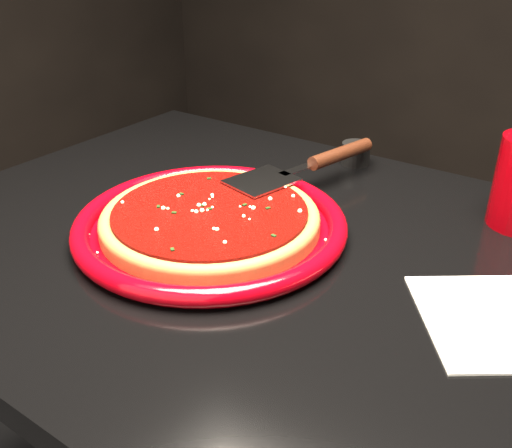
{
  "coord_description": "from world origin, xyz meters",
  "views": [
    {
      "loc": [
        0.34,
        -0.59,
        1.16
      ],
      "look_at": [
        -0.08,
        0.0,
        0.77
      ],
      "focal_mm": 40.0,
      "sensor_mm": 36.0,
      "label": 1
    }
  ],
  "objects_px": {
    "table": "(291,442)",
    "ramekin": "(356,153)",
    "plate": "(211,224)",
    "pizza_server": "(306,164)"
  },
  "relations": [
    {
      "from": "table",
      "to": "ramekin",
      "type": "distance_m",
      "value": 0.53
    },
    {
      "from": "plate",
      "to": "ramekin",
      "type": "bearing_deg",
      "value": 82.06
    },
    {
      "from": "ramekin",
      "to": "plate",
      "type": "bearing_deg",
      "value": -97.94
    },
    {
      "from": "pizza_server",
      "to": "table",
      "type": "bearing_deg",
      "value": -47.64
    },
    {
      "from": "table",
      "to": "plate",
      "type": "relative_size",
      "value": 3.01
    },
    {
      "from": "table",
      "to": "pizza_server",
      "type": "relative_size",
      "value": 3.43
    },
    {
      "from": "table",
      "to": "ramekin",
      "type": "bearing_deg",
      "value": 103.89
    },
    {
      "from": "pizza_server",
      "to": "ramekin",
      "type": "distance_m",
      "value": 0.17
    },
    {
      "from": "table",
      "to": "pizza_server",
      "type": "distance_m",
      "value": 0.47
    },
    {
      "from": "plate",
      "to": "ramekin",
      "type": "distance_m",
      "value": 0.37
    }
  ]
}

